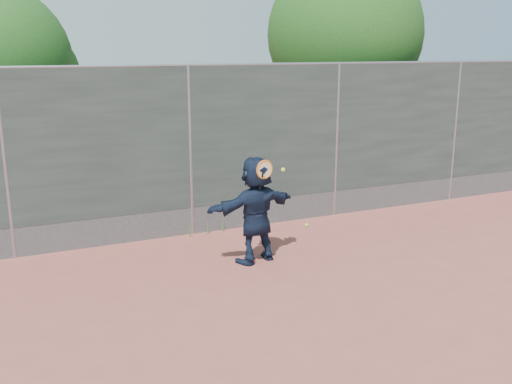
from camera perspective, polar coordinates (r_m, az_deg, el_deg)
name	(u,v)px	position (r m, az deg, el deg)	size (l,w,h in m)	color
ground	(277,313)	(7.45, 2.13, -11.96)	(80.00, 80.00, 0.00)	#9E4C42
player	(256,210)	(8.86, 0.00, -1.77)	(1.57, 0.50, 1.69)	#131F36
ball_ground	(307,225)	(10.83, 5.08, -3.31)	(0.07, 0.07, 0.07)	#C1F235
fence	(190,148)	(10.09, -6.59, 4.41)	(20.00, 0.06, 3.03)	#38423D
swing_action	(266,171)	(8.56, 1.02, 2.15)	(0.52, 0.14, 0.51)	orange
tree_right	(350,39)	(14.02, 9.36, 14.88)	(3.78, 3.60, 5.39)	#382314
tree_left	(3,66)	(12.55, -23.98, 11.45)	(3.15, 3.00, 4.53)	#382314
weed_clump	(210,226)	(10.42, -4.63, -3.44)	(0.68, 0.07, 0.30)	#387226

